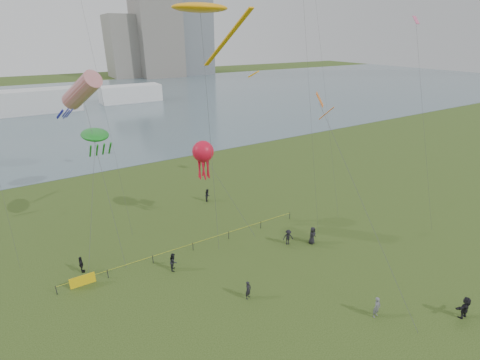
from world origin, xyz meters
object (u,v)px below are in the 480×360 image
kite_flyer (377,307)px  kite_stingray (201,9)px  kite_octopus (203,152)px  fence (129,266)px

kite_flyer → kite_stingray: (-5.44, 16.58, 20.52)m
kite_stingray → kite_octopus: bearing=59.8°
fence → kite_flyer: (14.17, -15.00, 0.30)m
kite_stingray → kite_flyer: bearing=-84.5°
fence → kite_octopus: bearing=22.6°
kite_flyer → kite_octopus: size_ratio=0.18×
kite_flyer → kite_octopus: 20.92m
fence → kite_flyer: kite_flyer is taller
kite_stingray → fence: bearing=177.6°
fence → kite_flyer: 20.64m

